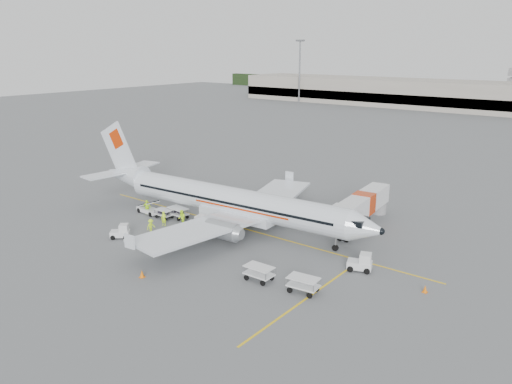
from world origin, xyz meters
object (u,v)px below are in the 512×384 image
(aircraft, at_px, (233,183))
(jet_bridge, at_px, (363,210))
(tug_mid, at_px, (197,223))
(tug_fore, at_px, (360,262))
(belt_loader, at_px, (149,204))
(tug_aft, at_px, (120,231))

(aircraft, distance_m, jet_bridge, 14.82)
(aircraft, xyz_separation_m, jet_bridge, (11.39, 8.94, -3.17))
(tug_mid, bearing_deg, tug_fore, -8.26)
(aircraft, bearing_deg, tug_mid, -125.83)
(tug_mid, bearing_deg, belt_loader, 161.23)
(jet_bridge, xyz_separation_m, belt_loader, (-22.49, -11.63, -0.74))
(tug_mid, relative_size, tug_aft, 1.24)
(aircraft, relative_size, belt_loader, 8.41)
(aircraft, bearing_deg, jet_bridge, 34.02)
(aircraft, relative_size, tug_fore, 17.08)
(aircraft, height_order, tug_fore, aircraft)
(tug_aft, bearing_deg, belt_loader, 76.89)
(tug_fore, bearing_deg, tug_aft, 179.65)
(jet_bridge, distance_m, tug_aft, 26.52)
(tug_fore, relative_size, tug_aft, 1.12)
(belt_loader, relative_size, tug_mid, 1.82)
(jet_bridge, xyz_separation_m, tug_aft, (-18.59, -18.87, -1.18))
(jet_bridge, distance_m, belt_loader, 25.33)
(tug_fore, xyz_separation_m, tug_mid, (-18.53, -1.75, 0.09))
(tug_aft, bearing_deg, tug_mid, 10.50)
(aircraft, bearing_deg, tug_aft, -130.10)
(jet_bridge, distance_m, tug_mid, 18.40)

